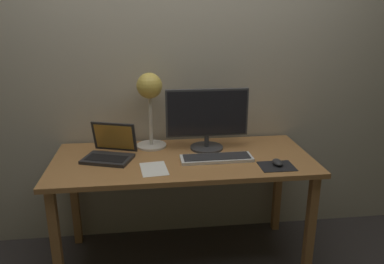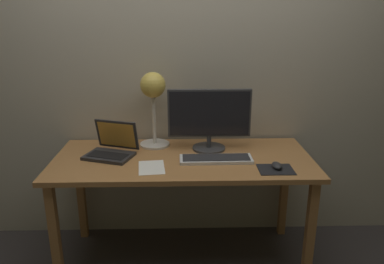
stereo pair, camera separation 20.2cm
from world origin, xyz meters
name	(u,v)px [view 1 (the left image)]	position (x,y,z in m)	size (l,w,h in m)	color
ground_plane	(184,258)	(0.00, 0.00, 0.00)	(4.80, 4.80, 0.00)	#383333
back_wall	(176,59)	(0.00, 0.40, 1.30)	(4.80, 0.06, 2.60)	#B2A893
desk	(183,169)	(0.00, 0.00, 0.66)	(1.60, 0.70, 0.74)	#A8703D
monitor	(207,117)	(0.17, 0.14, 0.96)	(0.53, 0.22, 0.40)	#38383A
keyboard_main	(217,158)	(0.20, -0.07, 0.75)	(0.44, 0.15, 0.03)	silver
laptop	(111,148)	(-0.44, 0.06, 0.80)	(0.35, 0.32, 0.21)	#28282B
desk_lamp	(150,94)	(-0.19, 0.22, 1.10)	(0.20, 0.20, 0.50)	beige
mousepad	(277,166)	(0.53, -0.21, 0.74)	(0.20, 0.16, 0.00)	black
mouse	(278,162)	(0.54, -0.19, 0.76)	(0.06, 0.10, 0.03)	#28282B
paper_sheet_near_mouse	(154,169)	(-0.18, -0.16, 0.74)	(0.15, 0.21, 0.00)	white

